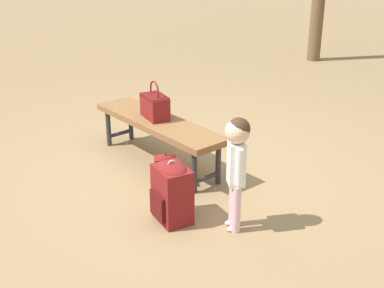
% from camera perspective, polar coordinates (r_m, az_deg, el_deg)
% --- Properties ---
extents(ground_plane, '(40.00, 40.00, 0.00)m').
position_cam_1_polar(ground_plane, '(4.81, -1.27, -3.42)').
color(ground_plane, '#8C704C').
rests_on(ground_plane, ground).
extents(park_bench, '(1.64, 0.66, 0.45)m').
position_cam_1_polar(park_bench, '(4.91, -3.78, 2.09)').
color(park_bench, brown).
rests_on(park_bench, ground).
extents(handbag, '(0.33, 0.20, 0.37)m').
position_cam_1_polar(handbag, '(4.90, -4.17, 4.32)').
color(handbag, maroon).
rests_on(handbag, park_bench).
extents(child_standing, '(0.23, 0.18, 0.90)m').
position_cam_1_polar(child_standing, '(3.72, 5.02, -1.46)').
color(child_standing, '#E5B2C6').
rests_on(child_standing, ground).
extents(backpack_large, '(0.31, 0.28, 0.52)m').
position_cam_1_polar(backpack_large, '(3.96, -2.25, -5.23)').
color(backpack_large, maroon).
rests_on(backpack_large, ground).
extents(backpack_small, '(0.21, 0.23, 0.32)m').
position_cam_1_polar(backpack_small, '(4.53, -2.97, -2.88)').
color(backpack_small, maroon).
rests_on(backpack_small, ground).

